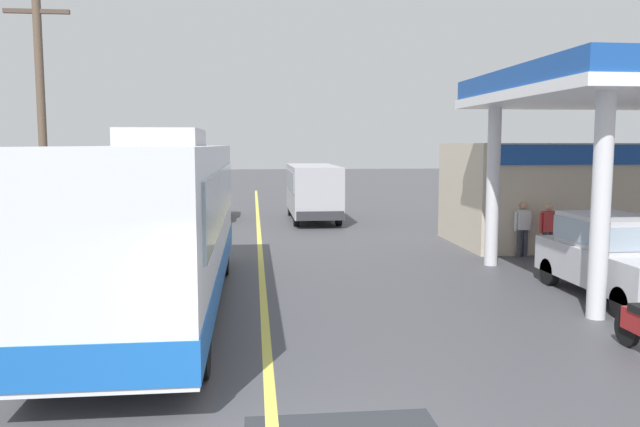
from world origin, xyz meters
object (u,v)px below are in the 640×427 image
object	(u,v)px
minibus_opposing_lane	(313,187)
pedestrian_by_shop	(548,228)
car_trailing_behind_bus	(209,196)
coach_bus_main	(159,226)
car_at_pump	(614,253)
pedestrian_near_pump	(523,226)

from	to	relation	value
minibus_opposing_lane	pedestrian_by_shop	size ratio (longest dim) A/B	3.69
pedestrian_by_shop	car_trailing_behind_bus	xyz separation A→B (m)	(-10.60, 11.33, 0.08)
car_trailing_behind_bus	minibus_opposing_lane	bearing A→B (deg)	-13.72
minibus_opposing_lane	car_trailing_behind_bus	world-z (taller)	minibus_opposing_lane
minibus_opposing_lane	pedestrian_by_shop	world-z (taller)	minibus_opposing_lane
coach_bus_main	minibus_opposing_lane	bearing A→B (deg)	72.86
car_at_pump	pedestrian_by_shop	distance (m)	4.70
coach_bus_main	pedestrian_by_shop	distance (m)	11.44
car_at_pump	pedestrian_near_pump	size ratio (longest dim) A/B	2.53
coach_bus_main	pedestrian_near_pump	bearing A→B (deg)	26.77
pedestrian_by_shop	minibus_opposing_lane	bearing A→B (deg)	120.26
car_at_pump	car_trailing_behind_bus	size ratio (longest dim) A/B	1.00
car_at_pump	minibus_opposing_lane	xyz separation A→B (m)	(-5.18, 14.84, 0.46)
pedestrian_by_shop	car_trailing_behind_bus	distance (m)	15.51
car_trailing_behind_bus	pedestrian_near_pump	bearing A→B (deg)	-47.16
pedestrian_near_pump	pedestrian_by_shop	size ratio (longest dim) A/B	1.00
pedestrian_near_pump	coach_bus_main	bearing A→B (deg)	-153.23
coach_bus_main	pedestrian_by_shop	world-z (taller)	coach_bus_main
pedestrian_by_shop	coach_bus_main	bearing A→B (deg)	-156.70
car_at_pump	minibus_opposing_lane	distance (m)	15.72
car_at_pump	minibus_opposing_lane	size ratio (longest dim) A/B	0.69
minibus_opposing_lane	pedestrian_near_pump	bearing A→B (deg)	-60.89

